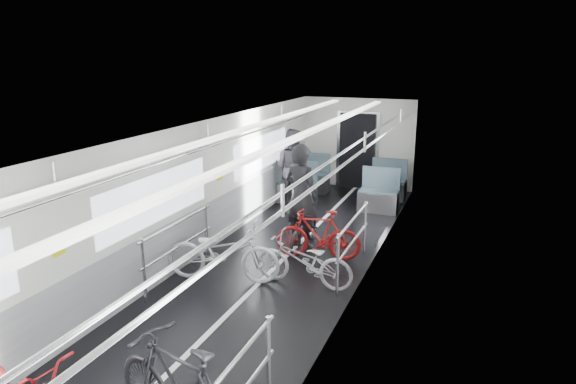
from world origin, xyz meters
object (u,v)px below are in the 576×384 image
Objects in this scene: person_standing at (301,196)px; person_seated at (292,167)px; bike_right_mid at (304,261)px; bike_aisle at (305,228)px; bike_right_far at (318,234)px; bike_left_far at (223,252)px.

person_seated is at bearing -48.45° from person_standing.
bike_right_mid is 0.81× the size of person_standing.
person_standing is (-0.11, 0.10, 0.59)m from bike_aisle.
bike_aisle is 0.77× the size of person_standing.
bike_right_mid is 0.86× the size of person_seated.
bike_right_far is 0.82× the size of person_seated.
bike_left_far reaches higher than bike_right_far.
bike_left_far is 2.05m from person_standing.
bike_right_far is 3.43m from person_seated.
bike_aisle is (-0.51, 1.50, -0.02)m from bike_right_mid.
bike_right_far is at bearing -172.59° from bike_right_mid.
bike_right_far reaches higher than bike_right_mid.
bike_left_far is 1.23× the size of bike_right_far.
bike_right_mid is at bearing 116.98° from person_seated.
bike_aisle is 2.94m from person_seated.
person_seated is (-1.24, 2.62, 0.52)m from bike_aisle.
bike_aisle is at bearing -143.56° from bike_right_far.
bike_left_far is at bearing -115.39° from bike_aisle.
person_standing is at bearing -158.00° from bike_right_mid.
bike_aisle is 0.82× the size of person_seated.
person_seated reaches higher than bike_right_far.
bike_right_mid is 1.05× the size of bike_aisle.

